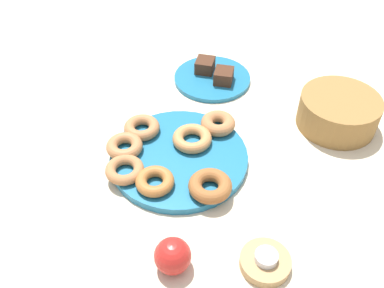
# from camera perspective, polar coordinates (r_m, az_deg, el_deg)

# --- Properties ---
(ground_plane) EXTENTS (2.40, 2.40, 0.00)m
(ground_plane) POSITION_cam_1_polar(r_m,az_deg,el_deg) (0.99, -1.72, -2.16)
(ground_plane) COLOR beige
(donut_plate) EXTENTS (0.32, 0.32, 0.02)m
(donut_plate) POSITION_cam_1_polar(r_m,az_deg,el_deg) (0.98, -1.73, -1.80)
(donut_plate) COLOR #1E6B93
(donut_plate) RESTS_ON ground_plane
(donut_0) EXTENTS (0.11, 0.11, 0.03)m
(donut_0) POSITION_cam_1_polar(r_m,az_deg,el_deg) (1.00, 0.02, 0.74)
(donut_0) COLOR #C6844C
(donut_0) RESTS_ON donut_plate
(donut_1) EXTENTS (0.12, 0.12, 0.03)m
(donut_1) POSITION_cam_1_polar(r_m,az_deg,el_deg) (1.03, -6.71, 2.19)
(donut_1) COLOR #B27547
(donut_1) RESTS_ON donut_plate
(donut_2) EXTENTS (0.13, 0.13, 0.03)m
(donut_2) POSITION_cam_1_polar(r_m,az_deg,el_deg) (0.90, 2.44, -5.61)
(donut_2) COLOR #995B2D
(donut_2) RESTS_ON donut_plate
(donut_3) EXTENTS (0.12, 0.12, 0.02)m
(donut_3) POSITION_cam_1_polar(r_m,az_deg,el_deg) (0.91, -4.98, -4.98)
(donut_3) COLOR #AD6B33
(donut_3) RESTS_ON donut_plate
(donut_4) EXTENTS (0.10, 0.10, 0.03)m
(donut_4) POSITION_cam_1_polar(r_m,az_deg,el_deg) (1.04, 3.50, 2.77)
(donut_4) COLOR #B27547
(donut_4) RESTS_ON donut_plate
(donut_5) EXTENTS (0.12, 0.12, 0.02)m
(donut_5) POSITION_cam_1_polar(r_m,az_deg,el_deg) (0.94, -8.98, -3.42)
(donut_5) COLOR #B27547
(donut_5) RESTS_ON donut_plate
(donut_6) EXTENTS (0.10, 0.10, 0.03)m
(donut_6) POSITION_cam_1_polar(r_m,az_deg,el_deg) (0.99, -9.01, -0.30)
(donut_6) COLOR #B27547
(donut_6) RESTS_ON donut_plate
(cake_plate) EXTENTS (0.22, 0.22, 0.01)m
(cake_plate) POSITION_cam_1_polar(r_m,az_deg,el_deg) (1.23, 2.71, 8.75)
(cake_plate) COLOR #1E6B93
(cake_plate) RESTS_ON ground_plane
(brownie_near) EXTENTS (0.07, 0.07, 0.04)m
(brownie_near) POSITION_cam_1_polar(r_m,az_deg,el_deg) (1.24, 1.75, 10.48)
(brownie_near) COLOR #472819
(brownie_near) RESTS_ON cake_plate
(brownie_far) EXTENTS (0.07, 0.07, 0.04)m
(brownie_far) POSITION_cam_1_polar(r_m,az_deg,el_deg) (1.20, 4.25, 9.06)
(brownie_far) COLOR #472819
(brownie_far) RESTS_ON cake_plate
(candle_holder) EXTENTS (0.09, 0.09, 0.02)m
(candle_holder) POSITION_cam_1_polar(r_m,az_deg,el_deg) (0.83, 9.74, -15.30)
(candle_holder) COLOR tan
(candle_holder) RESTS_ON ground_plane
(tealight) EXTENTS (0.04, 0.04, 0.02)m
(tealight) POSITION_cam_1_polar(r_m,az_deg,el_deg) (0.81, 9.89, -14.65)
(tealight) COLOR silver
(tealight) RESTS_ON candle_holder
(basket) EXTENTS (0.22, 0.22, 0.08)m
(basket) POSITION_cam_1_polar(r_m,az_deg,el_deg) (1.12, 18.95, 4.10)
(basket) COLOR olive
(basket) RESTS_ON ground_plane
(apple) EXTENTS (0.07, 0.07, 0.07)m
(apple) POSITION_cam_1_polar(r_m,az_deg,el_deg) (0.79, -2.60, -14.70)
(apple) COLOR red
(apple) RESTS_ON ground_plane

